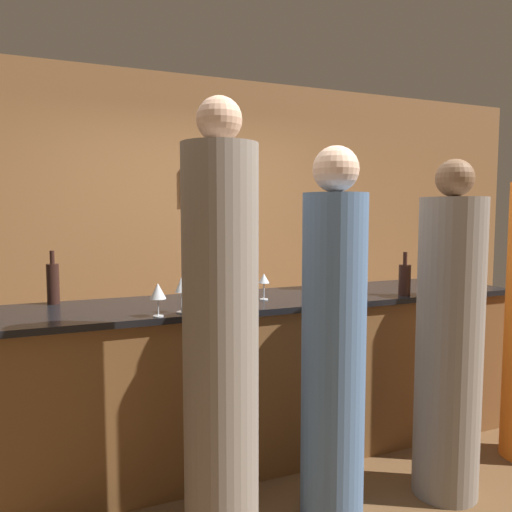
{
  "coord_description": "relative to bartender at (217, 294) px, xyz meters",
  "views": [
    {
      "loc": [
        -1.23,
        -2.78,
        1.51
      ],
      "look_at": [
        -0.03,
        0.1,
        1.23
      ],
      "focal_mm": 35.0,
      "sensor_mm": 36.0,
      "label": 1
    }
  ],
  "objects": [
    {
      "name": "wine_glass_2",
      "position": [
        0.69,
        -0.86,
        0.21
      ],
      "size": [
        0.06,
        0.06,
        0.17
      ],
      "color": "silver",
      "rests_on": "bar_counter"
    },
    {
      "name": "wine_bottle_1",
      "position": [
        -1.13,
        -0.45,
        0.21
      ],
      "size": [
        0.07,
        0.07,
        0.31
      ],
      "color": "black",
      "rests_on": "bar_counter"
    },
    {
      "name": "wine_glass_4",
      "position": [
        -0.52,
        -0.98,
        0.22
      ],
      "size": [
        0.06,
        0.06,
        0.19
      ],
      "color": "silver",
      "rests_on": "bar_counter"
    },
    {
      "name": "back_wall",
      "position": [
        0.09,
        1.2,
        0.5
      ],
      "size": [
        8.0,
        0.08,
        2.8
      ],
      "color": "olive",
      "rests_on": "ground_plane"
    },
    {
      "name": "ice_bucket",
      "position": [
        0.56,
        -0.53,
        0.19
      ],
      "size": [
        0.17,
        0.17,
        0.22
      ],
      "color": "#9E9993",
      "rests_on": "bar_counter"
    },
    {
      "name": "wine_glass_1",
      "position": [
        0.04,
        -0.79,
        0.21
      ],
      "size": [
        0.07,
        0.07,
        0.16
      ],
      "color": "silver",
      "rests_on": "bar_counter"
    },
    {
      "name": "guest_2",
      "position": [
        0.78,
        -1.52,
        -0.07
      ],
      "size": [
        0.34,
        0.34,
        1.78
      ],
      "color": "gray",
      "rests_on": "ground_plane"
    },
    {
      "name": "bar_counter",
      "position": [
        0.09,
        -0.73,
        -0.41
      ],
      "size": [
        3.36,
        0.7,
        0.98
      ],
      "color": "brown",
      "rests_on": "ground_plane"
    },
    {
      "name": "ground_plane",
      "position": [
        0.09,
        -0.73,
        -0.9
      ],
      "size": [
        14.0,
        14.0,
        0.0
      ],
      "primitive_type": "plane",
      "color": "brown"
    },
    {
      "name": "guest_1",
      "position": [
        -0.47,
        -1.49,
        0.03
      ],
      "size": [
        0.33,
        0.33,
        1.99
      ],
      "color": "gray",
      "rests_on": "ground_plane"
    },
    {
      "name": "guest_0",
      "position": [
        0.13,
        -1.44,
        -0.04
      ],
      "size": [
        0.32,
        0.32,
        1.82
      ],
      "color": "#4C6B93",
      "rests_on": "ground_plane"
    },
    {
      "name": "wine_bottle_0",
      "position": [
        0.92,
        -0.98,
        0.19
      ],
      "size": [
        0.08,
        0.08,
        0.27
      ],
      "color": "black",
      "rests_on": "bar_counter"
    },
    {
      "name": "bartender",
      "position": [
        0.0,
        0.0,
        0.0
      ],
      "size": [
        0.28,
        0.28,
        1.89
      ],
      "rotation": [
        0.0,
        0.0,
        3.14
      ],
      "color": "#B2B2B7",
      "rests_on": "ground_plane"
    },
    {
      "name": "wine_glass_3",
      "position": [
        -0.65,
        -1.03,
        0.21
      ],
      "size": [
        0.08,
        0.08,
        0.17
      ],
      "color": "silver",
      "rests_on": "bar_counter"
    }
  ]
}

